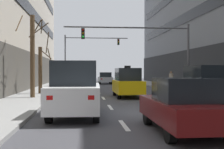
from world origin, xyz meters
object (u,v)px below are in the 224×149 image
at_px(car_driving_1, 81,80).
at_px(car_driving_2, 105,78).
at_px(pedestrian_0, 171,78).
at_px(car_driving_6, 75,89).
at_px(car_parked_2, 205,84).
at_px(taxi_driving_3, 127,83).
at_px(traffic_signal_0, 147,43).
at_px(traffic_signal_1, 84,50).
at_px(street_tree_0, 41,68).
at_px(car_driving_4, 184,106).
at_px(street_tree_2, 32,54).
at_px(car_driving_5, 80,78).
at_px(taxi_driving_0, 80,83).

xyz_separation_m(car_driving_1, car_driving_2, (3.38, 7.28, -0.01)).
bearing_deg(car_driving_1, pedestrian_0, -22.15).
relative_size(car_driving_6, car_parked_2, 1.03).
height_order(taxi_driving_3, traffic_signal_0, traffic_signal_0).
bearing_deg(pedestrian_0, taxi_driving_3, -121.55).
bearing_deg(traffic_signal_1, car_driving_2, 14.20).
bearing_deg(street_tree_0, traffic_signal_0, 2.44).
distance_m(car_driving_1, car_driving_4, 26.22).
height_order(car_driving_1, car_driving_2, car_driving_1).
bearing_deg(taxi_driving_3, traffic_signal_0, 53.78).
distance_m(taxi_driving_3, car_parked_2, 5.55).
distance_m(car_driving_6, pedestrian_0, 21.13).
bearing_deg(traffic_signal_1, car_driving_4, -85.08).
relative_size(car_driving_6, street_tree_2, 0.86).
relative_size(car_driving_1, pedestrian_0, 2.73).
xyz_separation_m(car_driving_5, traffic_signal_1, (0.54, -1.33, 4.00)).
height_order(taxi_driving_3, car_parked_2, taxi_driving_3).
relative_size(car_driving_2, traffic_signal_1, 0.50).
distance_m(taxi_driving_0, car_driving_1, 10.52).
bearing_deg(car_driving_4, pedestrian_0, 73.88).
bearing_deg(car_driving_1, taxi_driving_0, -90.23).
bearing_deg(car_driving_1, traffic_signal_1, 86.63).
xyz_separation_m(traffic_signal_1, street_tree_2, (-3.42, -21.67, -1.89)).
bearing_deg(street_tree_2, pedestrian_0, 41.71).
height_order(car_parked_2, traffic_signal_0, traffic_signal_0).
bearing_deg(car_driving_2, car_driving_6, -96.63).
distance_m(car_driving_4, street_tree_2, 12.71).
bearing_deg(taxi_driving_3, street_tree_0, 158.98).
bearing_deg(car_parked_2, street_tree_0, 148.46).
bearing_deg(traffic_signal_1, traffic_signal_0, -74.43).
xyz_separation_m(street_tree_0, street_tree_2, (-0.03, -3.47, 0.86)).
distance_m(car_driving_1, pedestrian_0, 10.35).
xyz_separation_m(traffic_signal_0, street_tree_0, (-8.36, -0.36, -2.06)).
relative_size(car_driving_1, car_driving_4, 1.04).
height_order(car_driving_2, taxi_driving_3, taxi_driving_3).
height_order(car_driving_2, pedestrian_0, pedestrian_0).
xyz_separation_m(traffic_signal_0, traffic_signal_1, (-4.97, 17.84, 0.69)).
bearing_deg(traffic_signal_1, taxi_driving_3, -81.91).
xyz_separation_m(car_driving_2, traffic_signal_0, (1.97, -18.60, 3.30)).
bearing_deg(taxi_driving_0, car_driving_2, 79.12).
relative_size(car_driving_4, car_driving_5, 0.99).
relative_size(car_driving_6, traffic_signal_0, 0.46).
height_order(car_driving_4, car_parked_2, car_parked_2).
bearing_deg(taxi_driving_0, traffic_signal_0, -8.39).
distance_m(car_driving_5, street_tree_0, 19.78).
height_order(taxi_driving_0, car_driving_6, car_driving_6).
relative_size(car_driving_5, street_tree_0, 0.95).
distance_m(taxi_driving_0, car_driving_5, 18.38).
bearing_deg(car_parked_2, street_tree_2, 164.59).
bearing_deg(street_tree_0, car_driving_5, 81.72).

